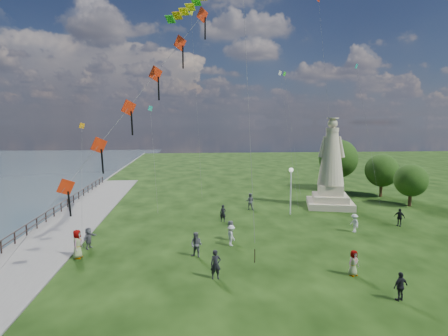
{
  "coord_description": "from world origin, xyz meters",
  "views": [
    {
      "loc": [
        -3.59,
        -19.67,
        8.89
      ],
      "look_at": [
        -1.0,
        8.0,
        5.5
      ],
      "focal_mm": 30.0,
      "sensor_mm": 36.0,
      "label": 1
    }
  ],
  "objects": [
    {
      "name": "red_kite_train",
      "position": [
        -6.63,
        4.61,
        10.53
      ],
      "size": [
        11.43,
        9.35,
        16.99
      ],
      "color": "black",
      "rests_on": "ground"
    },
    {
      "name": "person_11",
      "position": [
        -0.53,
        7.7,
        0.76
      ],
      "size": [
        0.66,
        1.43,
        1.52
      ],
      "primitive_type": "imported",
      "rotation": [
        0.0,
        0.0,
        4.68
      ],
      "color": "#595960",
      "rests_on": "ground"
    },
    {
      "name": "person_3",
      "position": [
        6.87,
        -2.73,
        0.74
      ],
      "size": [
        0.97,
        0.69,
        1.49
      ],
      "primitive_type": "imported",
      "rotation": [
        0.0,
        0.0,
        3.44
      ],
      "color": "black",
      "rests_on": "ground"
    },
    {
      "name": "waterfront",
      "position": [
        -15.24,
        8.99,
        -0.06
      ],
      "size": [
        200.0,
        200.0,
        1.51
      ],
      "color": "#35484F",
      "rests_on": "ground"
    },
    {
      "name": "person_6",
      "position": [
        -0.62,
        13.06,
        0.77
      ],
      "size": [
        0.66,
        0.56,
        1.54
      ],
      "primitive_type": "imported",
      "rotation": [
        0.0,
        0.0,
        -0.4
      ],
      "color": "black",
      "rests_on": "ground"
    },
    {
      "name": "person_8",
      "position": [
        9.75,
        8.88,
        0.75
      ],
      "size": [
        0.69,
        1.06,
        1.51
      ],
      "primitive_type": "imported",
      "rotation": [
        0.0,
        0.0,
        -1.37
      ],
      "color": "silver",
      "rests_on": "ground"
    },
    {
      "name": "small_kites",
      "position": [
        3.41,
        23.08,
        12.87
      ],
      "size": [
        30.43,
        16.79,
        23.66
      ],
      "color": "#1CAC9A",
      "rests_on": "ground"
    },
    {
      "name": "person_9",
      "position": [
        14.41,
        10.25,
        0.77
      ],
      "size": [
        0.94,
        0.99,
        1.54
      ],
      "primitive_type": "imported",
      "rotation": [
        0.0,
        0.0,
        -0.87
      ],
      "color": "black",
      "rests_on": "ground"
    },
    {
      "name": "person_5",
      "position": [
        -10.75,
        6.8,
        0.76
      ],
      "size": [
        1.07,
        1.53,
        1.51
      ],
      "primitive_type": "imported",
      "rotation": [
        0.0,
        0.0,
        1.2
      ],
      "color": "#595960",
      "rests_on": "ground"
    },
    {
      "name": "person_2",
      "position": [
        -0.61,
        6.47,
        0.76
      ],
      "size": [
        0.77,
        1.08,
        1.51
      ],
      "primitive_type": "imported",
      "rotation": [
        0.0,
        0.0,
        1.87
      ],
      "color": "silver",
      "rests_on": "ground"
    },
    {
      "name": "person_0",
      "position": [
        -2.15,
        0.78,
        0.84
      ],
      "size": [
        0.66,
        0.47,
        1.68
      ],
      "primitive_type": "imported",
      "rotation": [
        0.0,
        0.0,
        0.12
      ],
      "color": "black",
      "rests_on": "ground"
    },
    {
      "name": "tree_row",
      "position": [
        17.62,
        24.81,
        3.64
      ],
      "size": [
        8.02,
        14.75,
        6.67
      ],
      "color": "#382314",
      "rests_on": "ground"
    },
    {
      "name": "lamppost",
      "position": [
        6.16,
        15.2,
        3.3
      ],
      "size": [
        0.42,
        0.42,
        4.57
      ],
      "color": "silver",
      "rests_on": "ground"
    },
    {
      "name": "statue",
      "position": [
        11.21,
        18.0,
        3.54
      ],
      "size": [
        5.63,
        5.63,
        9.38
      ],
      "rotation": [
        0.0,
        0.0,
        -0.26
      ],
      "color": "beige",
      "rests_on": "ground"
    },
    {
      "name": "person_1",
      "position": [
        -3.18,
        4.37,
        0.84
      ],
      "size": [
        0.96,
        0.84,
        1.68
      ],
      "primitive_type": "imported",
      "rotation": [
        0.0,
        0.0,
        -0.51
      ],
      "color": "#595960",
      "rests_on": "ground"
    },
    {
      "name": "person_4",
      "position": [
        5.88,
        0.48,
        0.76
      ],
      "size": [
        0.86,
        0.72,
        1.52
      ],
      "primitive_type": "imported",
      "rotation": [
        0.0,
        0.0,
        0.42
      ],
      "color": "#595960",
      "rests_on": "ground"
    },
    {
      "name": "person_10",
      "position": [
        -10.98,
        4.9,
        0.96
      ],
      "size": [
        0.66,
        0.98,
        1.91
      ],
      "primitive_type": "imported",
      "rotation": [
        0.0,
        0.0,
        1.48
      ],
      "color": "#595960",
      "rests_on": "ground"
    },
    {
      "name": "person_7",
      "position": [
        2.56,
        17.56,
        0.85
      ],
      "size": [
        0.94,
        0.74,
        1.7
      ],
      "primitive_type": "imported",
      "rotation": [
        0.0,
        0.0,
        2.83
      ],
      "color": "#595960",
      "rests_on": "ground"
    }
  ]
}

